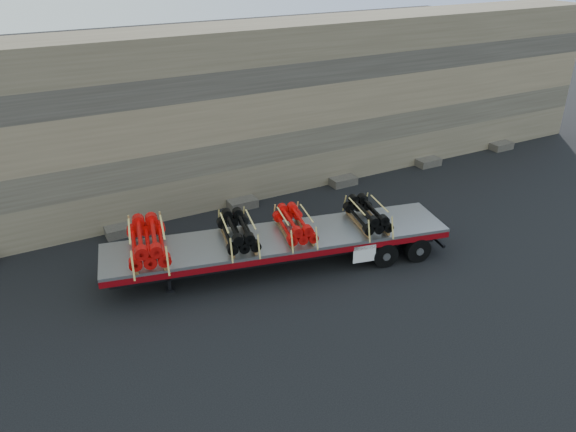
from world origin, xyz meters
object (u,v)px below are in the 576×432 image
Objects in this scene: bundle_midfront at (238,232)px; bundle_midrear at (295,225)px; trailer at (279,251)px; bundle_front at (148,242)px; bundle_rear at (367,215)px.

bundle_midrear is at bearing 0.00° from bundle_midfront.
bundle_midfront is at bearing 180.00° from trailer.
bundle_midfront is at bearing -180.00° from bundle_midrear.
bundle_midrear is (4.68, -1.03, -0.07)m from bundle_front.
trailer is at bearing -180.00° from bundle_midrear.
bundle_rear reaches higher than bundle_midrear.
bundle_front is at bearing 180.00° from bundle_midrear.
bundle_rear is at bearing 0.00° from bundle_midfront.
bundle_midrear is (1.88, -0.41, -0.02)m from bundle_midfront.
bundle_front reaches higher than bundle_midrear.
trailer is at bearing -180.00° from bundle_rear.
trailer is at bearing -0.00° from bundle_front.
bundle_rear is (3.11, -0.69, 0.94)m from trailer.
trailer is 4.35m from bundle_front.
bundle_midfront is 1.93m from bundle_midrear.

